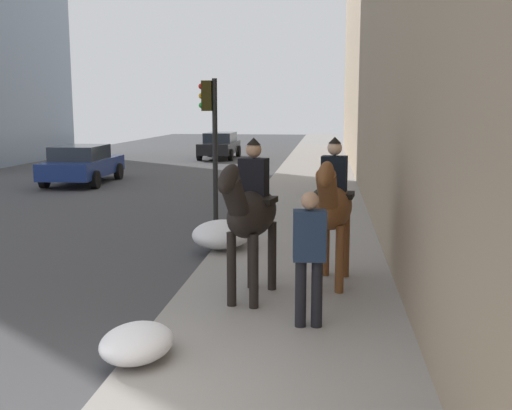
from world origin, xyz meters
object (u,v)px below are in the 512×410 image
(mounted_horse_far, at_px, (333,205))
(pedestrian_greeting, at_px, (309,250))
(car_near_lane, at_px, (220,145))
(traffic_light_near_curb, at_px, (211,127))
(mounted_horse_near, at_px, (251,211))
(car_mid_lane, at_px, (82,164))

(mounted_horse_far, relative_size, pedestrian_greeting, 1.33)
(pedestrian_greeting, distance_m, car_near_lane, 27.09)
(car_near_lane, relative_size, traffic_light_near_curb, 1.30)
(mounted_horse_near, xyz_separation_m, mounted_horse_far, (0.83, -1.14, -0.02))
(pedestrian_greeting, xyz_separation_m, car_mid_lane, (14.50, 8.86, -0.35))
(mounted_horse_near, bearing_deg, car_near_lane, -158.28)
(car_mid_lane, relative_size, traffic_light_near_curb, 1.33)
(car_mid_lane, bearing_deg, car_near_lane, -17.20)
(mounted_horse_far, height_order, traffic_light_near_curb, traffic_light_near_curb)
(car_mid_lane, bearing_deg, mounted_horse_near, -152.04)
(car_near_lane, xyz_separation_m, traffic_light_near_curb, (-19.48, -3.24, 1.59))
(mounted_horse_far, xyz_separation_m, car_mid_lane, (12.64, 9.15, -0.62))
(car_near_lane, bearing_deg, mounted_horse_far, 13.91)
(car_near_lane, relative_size, car_mid_lane, 0.98)
(car_near_lane, bearing_deg, mounted_horse_near, 11.02)
(mounted_horse_near, xyz_separation_m, car_mid_lane, (13.47, 8.01, -0.64))
(mounted_horse_far, bearing_deg, car_mid_lane, -137.17)
(mounted_horse_far, distance_m, car_near_lane, 25.35)
(mounted_horse_near, xyz_separation_m, pedestrian_greeting, (-1.03, -0.85, -0.29))
(mounted_horse_near, relative_size, traffic_light_near_curb, 0.66)
(mounted_horse_far, height_order, car_near_lane, mounted_horse_far)
(mounted_horse_near, relative_size, mounted_horse_far, 1.01)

